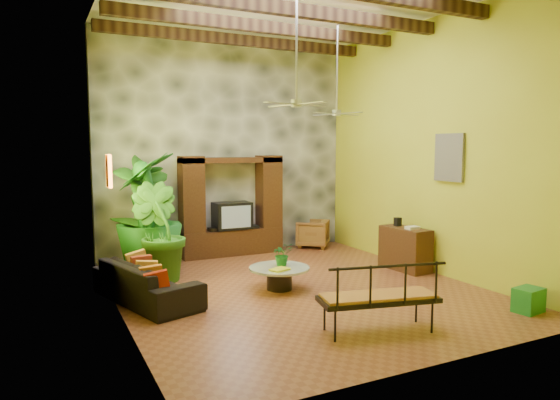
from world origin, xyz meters
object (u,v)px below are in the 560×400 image
tall_plant_a (145,212)px  ceiling_fan_front (296,91)px  ceiling_fan_back (337,103)px  green_bin (528,300)px  tall_plant_c (149,212)px  iron_bench (382,295)px  wicker_armchair (313,233)px  coffee_table (279,275)px  sofa (147,282)px  side_console (405,249)px  tall_plant_b (158,232)px  entertainment_center (232,213)px

tall_plant_a → ceiling_fan_front: bearing=-58.4°
ceiling_fan_back → green_bin: 5.15m
tall_plant_c → iron_bench: bearing=-66.6°
green_bin → wicker_armchair: bearing=94.4°
ceiling_fan_front → iron_bench: size_ratio=1.10×
tall_plant_a → coffee_table: size_ratio=2.21×
sofa → side_console: 5.17m
side_console → iron_bench: bearing=-138.5°
tall_plant_b → sofa: bearing=-111.6°
green_bin → tall_plant_a: bearing=130.9°
ceiling_fan_front → tall_plant_c: ceiling_fan_front is taller
tall_plant_a → iron_bench: bearing=-67.6°
ceiling_fan_front → green_bin: 4.83m
ceiling_fan_front → side_console: ceiling_fan_front is taller
wicker_armchair → iron_bench: bearing=18.8°
side_console → green_bin: (-0.08, -2.92, -0.25)m
tall_plant_a → side_console: size_ratio=2.16×
green_bin → iron_bench: bearing=173.7°
entertainment_center → ceiling_fan_front: 4.30m
iron_bench → side_console: (2.63, 2.64, -0.10)m
wicker_armchair → coffee_table: bearing=1.1°
tall_plant_c → iron_bench: 5.27m
wicker_armchair → coffee_table: 3.85m
tall_plant_a → coffee_table: 3.28m
sofa → side_console: size_ratio=2.04×
entertainment_center → sofa: entertainment_center is taller
ceiling_fan_back → tall_plant_b: size_ratio=1.00×
tall_plant_a → green_bin: tall_plant_a is taller
entertainment_center → side_console: (2.65, -2.93, -0.53)m
entertainment_center → tall_plant_a: 2.14m
wicker_armchair → iron_bench: 5.88m
coffee_table → green_bin: coffee_table is taller
side_console → green_bin: 2.93m
iron_bench → tall_plant_a: bearing=125.4°
tall_plant_a → tall_plant_c: bearing=-87.1°
sofa → tall_plant_c: tall_plant_c is taller
wicker_armchair → coffee_table: (-2.41, -3.01, -0.09)m
sofa → tall_plant_a: (0.44, 2.26, 0.85)m
ceiling_fan_back → green_bin: bearing=-76.1°
side_console → tall_plant_a: bearing=149.2°
sofa → wicker_armchair: size_ratio=2.91×
wicker_armchair → tall_plant_c: (-4.18, -0.69, 0.85)m
ceiling_fan_back → tall_plant_a: size_ratio=0.80×
wicker_armchair → green_bin: (0.44, -5.77, -0.16)m
tall_plant_b → entertainment_center: bearing=37.4°
tall_plant_b → coffee_table: 2.42m
ceiling_fan_back → green_bin: (0.97, -3.91, -3.22)m
ceiling_fan_back → coffee_table: ceiling_fan_back is taller
entertainment_center → ceiling_fan_front: size_ratio=1.29×
ceiling_fan_back → wicker_armchair: size_ratio=2.46×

